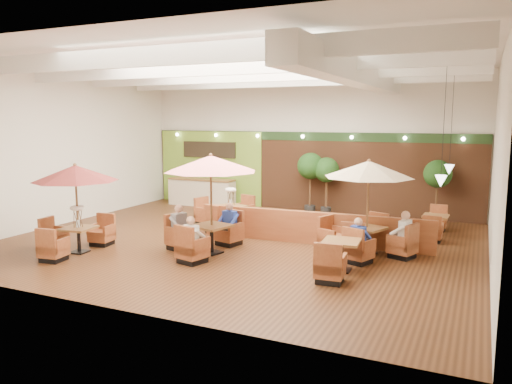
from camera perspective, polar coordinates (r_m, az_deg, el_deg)
The scene contains 17 objects.
room at distance 16.04m, azimuth 0.90°, elevation 7.90°, with size 14.04×14.00×5.52m.
service_counter at distance 21.86m, azimuth -6.22°, elevation -0.03°, with size 3.00×0.75×1.18m.
booth_divider at distance 15.21m, azimuth 6.49°, elevation -4.10°, with size 7.11×0.18×0.99m, color brown.
table_0 at distance 14.80m, azimuth -20.03°, elevation 0.33°, with size 2.45×2.54×2.55m.
table_1 at distance 13.89m, azimuth -5.43°, elevation 1.13°, with size 2.75×2.89×2.82m.
table_2 at distance 14.09m, azimuth 12.69°, elevation 0.24°, with size 2.78×2.78×2.68m.
table_3 at distance 17.53m, azimuth -3.63°, elevation -2.51°, with size 1.93×2.76×1.55m.
table_4 at distance 12.69m, azimuth 9.70°, elevation -7.22°, with size 0.95×2.68×0.99m.
table_5 at distance 17.15m, azimuth 19.78°, elevation -3.67°, with size 0.80×2.31×0.86m.
topiary_0 at distance 19.87m, azimuth 6.24°, elevation 2.70°, with size 1.05×1.05×2.43m.
topiary_1 at distance 19.68m, azimuth 8.07°, elevation 2.26°, with size 0.98×0.98×2.27m.
topiary_2 at distance 18.94m, azimuth 20.05°, elevation 1.69°, with size 0.99×0.99×2.31m.
diner_0 at distance 13.20m, azimuth -7.33°, elevation -4.86°, with size 0.40×0.33×0.80m.
diner_1 at distance 14.95m, azimuth -3.15°, elevation -3.21°, with size 0.42×0.35×0.81m.
diner_2 at distance 14.59m, azimuth -8.65°, elevation -3.52°, with size 0.42×0.47×0.86m.
diner_3 at distance 13.34m, azimuth 11.67°, elevation -4.87°, with size 0.41×0.35×0.77m.
diner_4 at distance 14.11m, azimuth 16.45°, elevation -4.19°, with size 0.39×0.45×0.85m.
Camera 1 is at (6.67, -13.48, 3.77)m, focal length 35.00 mm.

